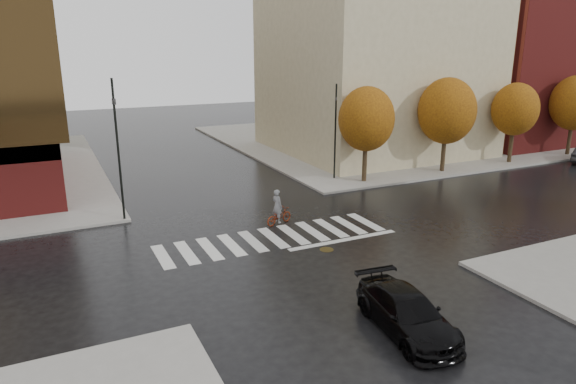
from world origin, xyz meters
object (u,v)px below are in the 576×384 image
at_px(cyclist, 278,212).
at_px(traffic_light_nw, 117,141).
at_px(sedan, 407,313).
at_px(traffic_light_ne, 335,127).
at_px(fire_hydrant, 48,202).

xyz_separation_m(cyclist, traffic_light_nw, (-7.38, 4.05, 3.80)).
xyz_separation_m(sedan, traffic_light_ne, (8.05, 18.34, 3.15)).
distance_m(cyclist, traffic_light_nw, 9.24).
relative_size(traffic_light_nw, fire_hydrant, 9.81).
height_order(cyclist, traffic_light_nw, traffic_light_nw).
height_order(traffic_light_nw, fire_hydrant, traffic_light_nw).
bearing_deg(traffic_light_ne, cyclist, 62.22).
distance_m(sedan, traffic_light_nw, 17.46).
relative_size(cyclist, traffic_light_nw, 0.26).
bearing_deg(traffic_light_ne, fire_hydrant, 16.98).
distance_m(sedan, traffic_light_ne, 20.27).
distance_m(cyclist, traffic_light_ne, 10.55).
xyz_separation_m(sedan, traffic_light_nw, (-6.80, 15.64, 3.77)).
bearing_deg(cyclist, fire_hydrant, 35.53).
relative_size(sedan, traffic_light_nw, 0.63).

